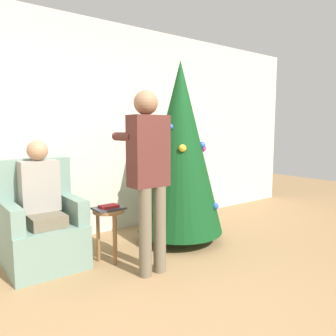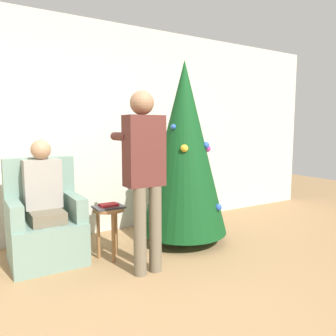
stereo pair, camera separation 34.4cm
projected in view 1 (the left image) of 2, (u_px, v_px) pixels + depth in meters
name	position (u px, v px, depth m)	size (l,w,h in m)	color
ground_plane	(198.00, 315.00, 2.40)	(14.00, 14.00, 0.00)	#99754C
wall_back	(76.00, 129.00, 4.00)	(8.00, 0.06, 2.70)	beige
christmas_tree	(180.00, 148.00, 3.88)	(1.03, 1.03, 2.15)	brown
armchair	(43.00, 230.00, 3.24)	(0.70, 0.66, 1.06)	gray
person_seated	(42.00, 199.00, 3.18)	(0.36, 0.46, 1.25)	#6B604C
person_standing	(149.00, 166.00, 3.02)	(0.39, 0.57, 1.71)	#6B604C
side_stool	(109.00, 221.00, 3.35)	(0.32, 0.32, 0.54)	olive
laptop	(109.00, 208.00, 3.33)	(0.30, 0.22, 0.02)	#38383D
book	(109.00, 206.00, 3.33)	(0.19, 0.12, 0.02)	#B21E23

